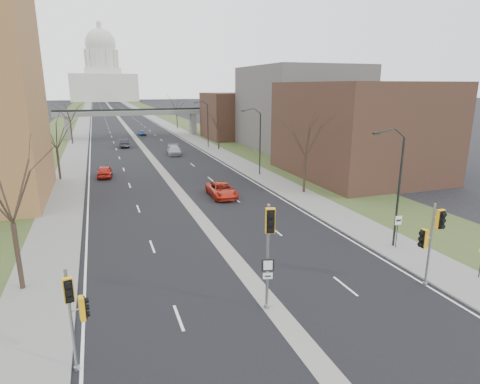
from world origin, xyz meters
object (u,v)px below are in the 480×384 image
speed_limit_sign (398,226)px  car_left_near (105,171)px  signal_pole_median (269,240)px  car_right_mid (174,150)px  signal_pole_right (431,234)px  signal_pole_left (75,306)px  car_left_far (124,143)px  car_right_near (222,190)px  car_right_far (142,133)px

speed_limit_sign → car_left_near: (-19.35, 32.21, -1.01)m
car_left_near → speed_limit_sign: bearing=124.9°
speed_limit_sign → signal_pole_median: bearing=-154.8°
signal_pole_median → car_right_mid: (4.61, 51.31, -3.26)m
signal_pole_right → car_right_mid: 52.34m
signal_pole_left → car_left_far: signal_pole_left is taller
speed_limit_sign → car_left_far: size_ratio=0.51×
signal_pole_left → speed_limit_sign: 22.21m
signal_pole_median → car_left_near: bearing=115.6°
car_left_near → signal_pole_right: bearing=118.3°
car_left_near → car_left_far: bearing=-95.1°
signal_pole_right → car_right_mid: signal_pole_right is taller
signal_pole_median → car_left_far: 63.34m
signal_pole_left → signal_pole_median: (9.14, 1.62, 1.01)m
signal_pole_right → car_right_near: 23.93m
car_right_far → speed_limit_sign: bearing=-90.0°
signal_pole_left → signal_pole_right: (18.94, 0.91, 0.30)m
signal_pole_median → signal_pole_right: (9.80, -0.71, -0.71)m
car_right_mid → speed_limit_sign: bearing=-73.5°
car_right_near → car_right_mid: car_right_mid is taller
car_left_near → car_left_far: size_ratio=0.96×
signal_pole_right → signal_pole_median: bearing=178.7°
signal_pole_left → car_right_near: size_ratio=0.85×
signal_pole_left → car_right_mid: size_ratio=0.85×
signal_pole_left → signal_pole_median: bearing=-0.2°
signal_pole_right → car_left_far: (-12.78, 63.90, -2.57)m
speed_limit_sign → car_right_near: size_ratio=0.44×
signal_pole_right → car_left_near: signal_pole_right is taller
car_right_near → signal_pole_left: bearing=-117.7°
speed_limit_sign → car_right_far: speed_limit_sign is taller
signal_pole_median → car_right_mid: bearing=99.4°
signal_pole_median → car_right_near: (4.36, 22.45, -3.29)m
speed_limit_sign → car_right_near: bearing=118.1°
signal_pole_right → car_left_near: (-17.00, 37.51, -2.58)m
speed_limit_sign → car_left_far: bearing=109.0°
car_left_near → car_right_far: (9.63, 44.79, -0.15)m
car_left_far → car_right_mid: size_ratio=0.86×
speed_limit_sign → car_right_far: 77.63m
car_left_near → car_right_mid: car_right_mid is taller
car_left_far → car_right_mid: bearing=121.4°
car_right_far → signal_pole_median: bearing=-98.9°
signal_pole_left → car_right_mid: bearing=65.2°
signal_pole_median → speed_limit_sign: 13.18m
car_left_near → car_right_near: (11.56, -14.35, -0.01)m
signal_pole_left → car_right_near: signal_pole_left is taller
speed_limit_sign → signal_pole_left: bearing=-159.2°
signal_pole_right → speed_limit_sign: (2.35, 5.30, -1.57)m
speed_limit_sign → car_right_far: size_ratio=0.67×
car_right_near → car_right_far: (-1.93, 59.15, -0.14)m
signal_pole_right → car_left_far: 65.22m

